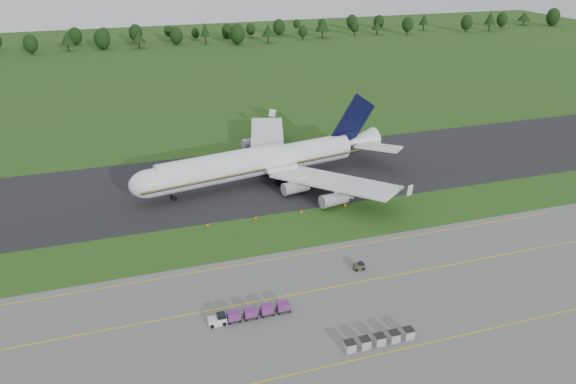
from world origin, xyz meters
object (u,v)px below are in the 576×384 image
object	(u,v)px
utility_cart	(359,267)
baggage_train	(248,313)
aircraft	(259,162)
edge_markers	(279,215)
uld_row	(379,340)

from	to	relation	value
utility_cart	baggage_train	bearing A→B (deg)	-161.24
aircraft	utility_cart	world-z (taller)	aircraft
aircraft	edge_markers	size ratio (longest dim) A/B	2.13
baggage_train	edge_markers	bearing A→B (deg)	65.24
aircraft	uld_row	world-z (taller)	aircraft
utility_cart	aircraft	bearing A→B (deg)	98.74
aircraft	baggage_train	bearing A→B (deg)	-107.02
edge_markers	aircraft	bearing A→B (deg)	87.53
baggage_train	utility_cart	world-z (taller)	baggage_train
baggage_train	uld_row	xyz separation A→B (m)	(16.98, -12.04, -0.08)
aircraft	utility_cart	size ratio (longest dim) A/B	34.58
aircraft	uld_row	size ratio (longest dim) A/B	6.02
baggage_train	edge_markers	xyz separation A→B (m)	(15.04, 32.60, -0.65)
baggage_train	edge_markers	size ratio (longest dim) A/B	0.42
baggage_train	uld_row	size ratio (longest dim) A/B	1.19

